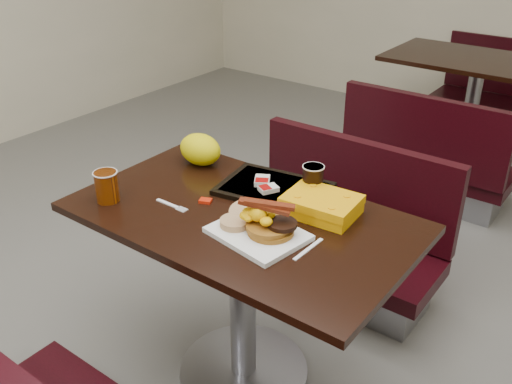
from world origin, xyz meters
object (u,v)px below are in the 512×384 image
Objects in this scene: table_far at (470,112)px; platter at (258,234)px; coffee_cup_near at (107,187)px; clamshell at (321,205)px; knife at (308,249)px; tray at (274,189)px; bench_far_s at (432,145)px; pancake_stack at (271,228)px; bench_far_n at (499,90)px; hashbrown_sleeve_right at (268,189)px; hashbrown_sleeve_left at (262,181)px; bench_near_n at (335,226)px; table_near at (243,300)px; fork at (167,203)px; coffee_cup_far at (313,179)px; paper_bag at (200,149)px.

platter is at bearing -87.18° from table_far.
coffee_cup_near is 0.77m from clamshell.
tray is at bearing -127.58° from knife.
bench_far_s is 2.01m from pancake_stack.
hashbrown_sleeve_right is (-0.01, -3.13, 0.42)m from bench_far_n.
table_far is 2.42m from tray.
clamshell reaches higher than pancake_stack.
hashbrown_sleeve_left is 0.07m from hashbrown_sleeve_right.
bench_near_n is 6.55× the size of knife.
knife is 0.41m from tray.
tray is (-0.14, 0.29, 0.00)m from platter.
platter is 0.60m from coffee_cup_near.
coffee_cup_near reaches higher than knife.
bench_far_n is (0.00, 2.60, 0.00)m from bench_near_n.
hashbrown_sleeve_right is at bearing 127.98° from platter.
pancake_stack reaches higher than bench_near_n.
bench_far_n is at bearing 90.00° from table_near.
platter reaches higher than bench_near_n.
hashbrown_sleeve_right is at bearing 47.08° from fork.
platter reaches higher than table_near.
bench_near_n is 7.09× the size of fork.
bench_far_s is 7.09× the size of fork.
hashbrown_sleeve_right is (-0.01, -2.43, 0.40)m from table_far.
fork is 0.37m from hashbrown_sleeve_right.
bench_far_s is 1.71m from coffee_cup_far.
coffee_cup_near is 0.81× the size of fork.
bench_near_n is 1.00× the size of bench_far_s.
pancake_stack is 0.99× the size of knife.
hashbrown_sleeve_right is at bearing -90.54° from bench_near_n.
platter is at bearing -152.35° from pancake_stack.
table_far is at bearing 90.98° from clamshell.
hashbrown_sleeve_right is (-0.01, -0.53, 0.42)m from bench_near_n.
table_far is (0.00, 2.60, 0.00)m from table_near.
bench_far_n is 7.09× the size of fork.
pancake_stack reaches higher than fork.
hashbrown_sleeve_right is at bearing -8.84° from paper_bag.
table_far is 16.06× the size of hashbrown_sleeve_left.
pancake_stack is 0.38× the size of tray.
fork is (-0.26, -0.10, 0.38)m from table_near.
hashbrown_sleeve_right is at bearing -94.23° from tray.
pancake_stack is (0.17, -1.96, 0.42)m from bench_far_s.
fork reaches higher than table_near.
hashbrown_sleeve_right is 0.27× the size of clamshell.
hashbrown_sleeve_left reaches higher than hashbrown_sleeve_right.
tray is at bearing 124.96° from platter.
tray is at bearing -26.89° from hashbrown_sleeve_left.
bench_far_n is 3.57m from coffee_cup_near.
coffee_cup_far is (0.19, 0.05, 0.04)m from hashbrown_sleeve_left.
fork reaches higher than bench_far_s.
table_near is 0.41m from platter.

